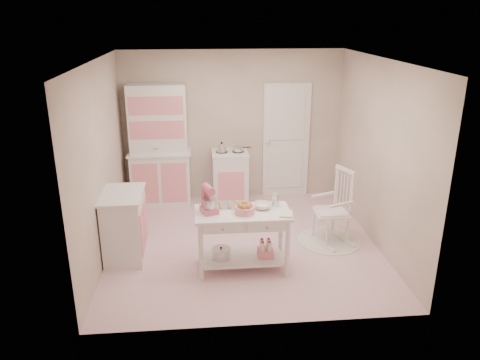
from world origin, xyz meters
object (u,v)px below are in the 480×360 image
object	(u,v)px
stove	(230,177)
work_table	(243,240)
base_cabinet	(125,225)
rocking_chair	(332,206)
hutch	(159,146)
stand_mixer	(209,200)
bread_basket	(245,210)

from	to	relation	value
stove	work_table	xyz separation A→B (m)	(-0.00, -2.30, -0.06)
stove	base_cabinet	distance (m)	2.41
stove	rocking_chair	xyz separation A→B (m)	(1.34, -1.66, 0.09)
hutch	rocking_chair	distance (m)	3.10
base_cabinet	work_table	world-z (taller)	base_cabinet
base_cabinet	stand_mixer	xyz separation A→B (m)	(1.14, -0.45, 0.51)
hutch	stove	distance (m)	1.33
hutch	rocking_chair	world-z (taller)	hutch
base_cabinet	work_table	xyz separation A→B (m)	(1.56, -0.47, -0.06)
base_cabinet	work_table	size ratio (longest dim) A/B	0.77
rocking_chair	bread_basket	distance (m)	1.52
rocking_chair	work_table	xyz separation A→B (m)	(-1.34, -0.64, -0.15)
hutch	stand_mixer	distance (m)	2.46
stove	work_table	size ratio (longest dim) A/B	0.77
bread_basket	rocking_chair	bearing A→B (deg)	27.60
rocking_chair	stand_mixer	distance (m)	1.92
hutch	rocking_chair	xyz separation A→B (m)	(2.54, -1.71, -0.49)
hutch	base_cabinet	world-z (taller)	hutch
hutch	work_table	world-z (taller)	hutch
hutch	stove	xyz separation A→B (m)	(1.20, -0.05, -0.58)
hutch	stand_mixer	xyz separation A→B (m)	(0.78, -2.33, -0.07)
stand_mixer	bread_basket	xyz separation A→B (m)	(0.44, -0.07, -0.12)
base_cabinet	work_table	bearing A→B (deg)	-16.77
hutch	work_table	size ratio (longest dim) A/B	1.73
stove	base_cabinet	xyz separation A→B (m)	(-1.56, -1.83, 0.00)
base_cabinet	stand_mixer	bearing A→B (deg)	-21.56
work_table	bread_basket	xyz separation A→B (m)	(0.02, -0.05, 0.45)
stand_mixer	bread_basket	size ratio (longest dim) A/B	1.36
base_cabinet	hutch	bearing A→B (deg)	79.20
work_table	bread_basket	bearing A→B (deg)	-68.20
hutch	base_cabinet	size ratio (longest dim) A/B	2.26
base_cabinet	bread_basket	xyz separation A→B (m)	(1.58, -0.52, 0.39)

